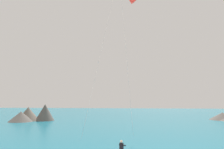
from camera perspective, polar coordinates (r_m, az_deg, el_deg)
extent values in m
cube|color=#146075|center=(79.09, 4.16, -10.17)|extent=(200.00, 120.00, 0.20)
cube|color=black|center=(21.91, 2.38, -17.56)|extent=(0.39, 0.34, 0.60)
sphere|color=beige|center=(21.82, 2.38, -16.42)|extent=(0.22, 0.22, 0.22)
cylinder|color=black|center=(22.12, 2.19, -17.31)|extent=(0.32, 0.49, 0.22)
cylinder|color=black|center=(21.94, 3.03, -17.40)|extent=(0.32, 0.49, 0.22)
cylinder|color=black|center=(22.21, 2.92, -17.26)|extent=(0.50, 0.29, 0.04)
cube|color=#3F3F42|center=(22.05, 2.56, -18.06)|extent=(0.14, 0.13, 0.10)
cylinder|color=#B2B2B7|center=(24.87, 3.72, 3.85)|extent=(1.23, 5.40, 17.20)
cylinder|color=#B2B2B7|center=(24.08, -3.14, 4.19)|extent=(4.47, 3.20, 17.20)
cone|color=#56514C|center=(66.25, 26.05, -9.47)|extent=(7.41, 7.41, 2.11)
cone|color=#56514C|center=(59.00, -21.95, -9.89)|extent=(6.33, 6.33, 2.58)
cone|color=#665B51|center=(60.68, -20.35, -9.37)|extent=(5.99, 5.99, 3.56)
cone|color=#56514C|center=(59.91, -16.51, -9.22)|extent=(4.99, 4.99, 4.26)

